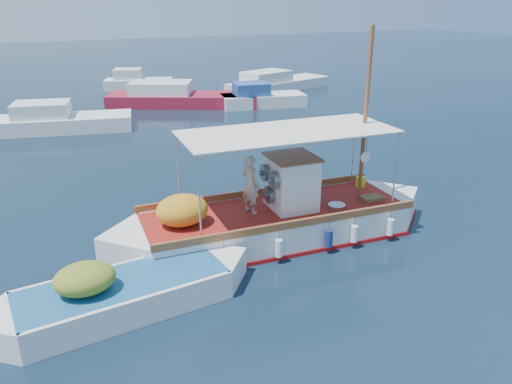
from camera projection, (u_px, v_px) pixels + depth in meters
name	position (u px, v px, depth m)	size (l,w,h in m)	color
ground	(293.00, 237.00, 15.29)	(160.00, 160.00, 0.00)	black
fishing_caique	(273.00, 222.00, 15.03)	(10.42, 3.32, 6.36)	white
dinghy	(122.00, 297.00, 11.67)	(6.57, 2.35, 1.61)	white
bg_boat_nw	(60.00, 122.00, 27.30)	(7.51, 3.84, 1.80)	silver
bg_boat_n	(179.00, 98.00, 33.62)	(10.18, 6.88, 1.80)	maroon
bg_boat_ne	(261.00, 99.00, 33.40)	(5.84, 3.13, 1.80)	silver
bg_boat_e	(276.00, 84.00, 38.96)	(9.32, 5.11, 1.80)	silver
bg_boat_far_n	(137.00, 83.00, 39.61)	(5.56, 3.57, 1.80)	silver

